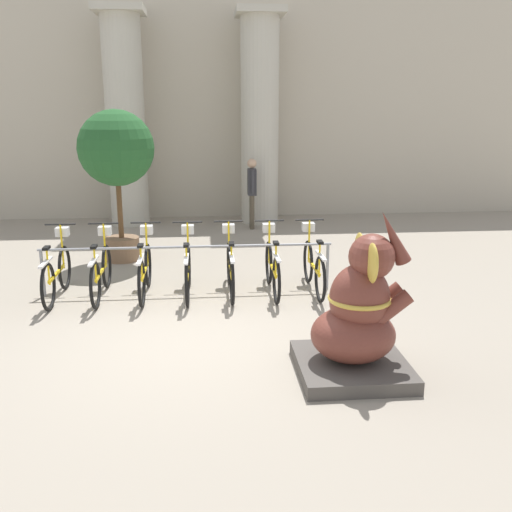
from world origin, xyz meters
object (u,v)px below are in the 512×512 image
bicycle_1 (101,270)px  bicycle_4 (230,267)px  bicycle_3 (188,269)px  bicycle_6 (314,265)px  bicycle_0 (57,272)px  potted_tree (116,155)px  person_pedestrian (252,187)px  elephant_statue (358,320)px  bicycle_2 (145,269)px  bicycle_5 (272,267)px

bicycle_1 → bicycle_4: (2.01, -0.01, 0.00)m
bicycle_3 → bicycle_6: size_ratio=1.00×
bicycle_0 → potted_tree: (0.68, 2.24, 1.60)m
person_pedestrian → elephant_statue: bearing=-86.3°
bicycle_2 → potted_tree: bearing=106.6°
bicycle_2 → bicycle_5: (2.01, -0.02, 0.00)m
bicycle_2 → bicycle_6: (2.69, -0.01, 0.00)m
bicycle_5 → bicycle_6: 0.67m
bicycle_1 → bicycle_2: (0.67, 0.01, 0.00)m
potted_tree → bicycle_1: bearing=-90.3°
person_pedestrian → bicycle_4: bearing=-98.8°
bicycle_1 → potted_tree: size_ratio=0.61×
bicycle_2 → bicycle_3: size_ratio=1.00×
bicycle_1 → potted_tree: potted_tree is taller
bicycle_5 → potted_tree: (-2.67, 2.24, 1.60)m
bicycle_1 → bicycle_4: size_ratio=1.00×
bicycle_4 → potted_tree: size_ratio=0.61×
bicycle_1 → bicycle_2: 0.67m
bicycle_6 → person_pedestrian: size_ratio=1.03×
bicycle_4 → person_pedestrian: person_pedestrian is taller
bicycle_3 → bicycle_6: bearing=0.3°
elephant_statue → person_pedestrian: 7.92m
bicycle_0 → bicycle_2: (1.34, 0.02, 0.00)m
bicycle_1 → bicycle_4: bearing=-0.2°
bicycle_1 → bicycle_5: same height
bicycle_1 → bicycle_2: size_ratio=1.00×
bicycle_0 → potted_tree: size_ratio=0.61×
bicycle_2 → bicycle_6: bearing=-0.3°
bicycle_3 → bicycle_6: 2.01m
bicycle_2 → bicycle_0: bearing=-179.0°
bicycle_3 → bicycle_4: bearing=1.0°
bicycle_2 → bicycle_6: 2.69m
bicycle_0 → bicycle_5: (3.36, 0.00, 0.00)m
bicycle_4 → elephant_statue: elephant_statue is taller
bicycle_4 → elephant_statue: size_ratio=0.93×
bicycle_3 → bicycle_5: (1.34, 0.00, 0.00)m
person_pedestrian → potted_tree: bearing=-135.6°
bicycle_1 → person_pedestrian: person_pedestrian is taller
bicycle_3 → elephant_statue: size_ratio=0.93×
person_pedestrian → bicycle_3: bearing=-106.1°
elephant_statue → potted_tree: size_ratio=0.65×
bicycle_6 → elephant_statue: size_ratio=0.93×
bicycle_4 → bicycle_5: size_ratio=1.00×
bicycle_0 → bicycle_6: same height
bicycle_4 → bicycle_6: bearing=0.0°
bicycle_3 → elephant_statue: 3.54m
bicycle_1 → bicycle_5: (2.69, -0.02, 0.00)m
person_pedestrian → potted_tree: size_ratio=0.59×
bicycle_5 → person_pedestrian: 4.98m
bicycle_0 → bicycle_4: bearing=0.2°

